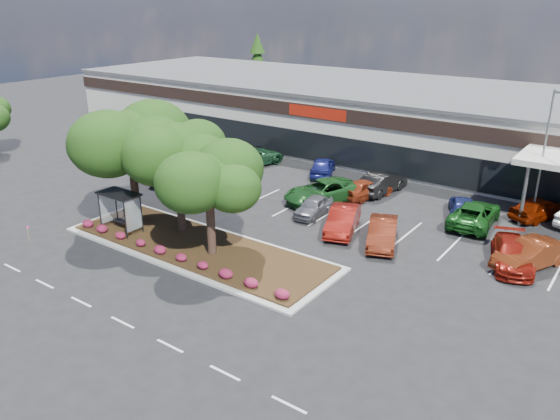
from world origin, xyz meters
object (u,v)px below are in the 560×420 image
Objects in this scene: light_pole at (543,166)px; car_0 at (172,174)px; car_1 at (205,171)px; survey_stake at (28,231)px.

light_pole is 1.85× the size of car_0.
car_1 reaches higher than car_0.
car_0 is at bearing -162.67° from light_pole.
light_pole is at bearing -9.93° from car_1.
car_1 is at bearing -165.51° from light_pole.
survey_stake is 0.22× the size of car_0.
light_pole is 28.03m from car_0.
car_0 is (-26.57, -8.29, -3.28)m from light_pole.
light_pole is at bearing 41.46° from survey_stake.
car_0 is (-1.58, 13.79, -0.02)m from survey_stake.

